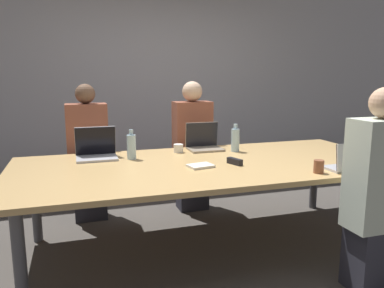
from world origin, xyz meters
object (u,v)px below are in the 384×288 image
person_far_center (192,148)px  person_near_right (377,195)px  bottle_far_center (235,140)px  person_far_left (88,155)px  cup_near_right (319,167)px  laptop_far_center (204,142)px  bottle_near_right (366,154)px  stapler (235,161)px  bottle_far_left (131,146)px  laptop_far_left (96,149)px  cup_far_center (178,148)px  laptop_near_right (350,162)px

person_far_center → person_near_right: bearing=-69.7°
person_far_center → bottle_far_center: 0.65m
bottle_far_center → person_far_left: person_far_left is taller
cup_near_right → bottle_far_center: 0.98m
cup_near_right → laptop_far_center: (-0.53, 1.13, 0.03)m
bottle_near_right → person_far_left: person_far_left is taller
person_far_center → bottle_far_center: (0.26, -0.57, 0.17)m
laptop_far_center → person_far_center: person_far_center is taller
person_far_center → stapler: person_far_center is taller
bottle_near_right → bottle_far_center: (-0.78, 0.85, 0.02)m
person_far_left → bottle_far_left: person_far_left is taller
cup_near_right → bottle_far_center: size_ratio=0.37×
bottle_near_right → bottle_far_center: bearing=132.7°
laptop_far_left → person_far_center: bearing=24.1°
stapler → laptop_far_center: bearing=73.6°
cup_far_center → laptop_far_left: bearing=-178.3°
cup_near_right → person_far_left: (-1.63, 1.53, -0.12)m
person_far_center → laptop_far_left: person_far_center is taller
bottle_far_center → person_far_left: (-1.36, 0.60, -0.19)m
cup_near_right → bottle_far_left: 1.56m
laptop_near_right → stapler: size_ratio=2.02×
person_near_right → stapler: size_ratio=8.97×
bottle_near_right → stapler: size_ratio=1.40×
stapler → person_near_right: bearing=-71.1°
bottle_far_center → bottle_far_left: 1.01m
bottle_far_left → bottle_near_right: bearing=-24.4°
bottle_far_center → cup_near_right: bearing=-73.9°
laptop_far_left → stapler: 1.23m
bottle_near_right → person_far_left: bearing=146.0°
person_far_center → stapler: size_ratio=9.03×
cup_near_right → stapler: size_ratio=0.64×
bottle_far_left → laptop_near_right: bearing=-30.5°
laptop_near_right → bottle_far_left: 1.80m
cup_near_right → person_far_left: bearing=136.7°
laptop_near_right → cup_far_center: 1.52m
cup_far_center → stapler: cup_far_center is taller
bottle_far_left → person_near_right: bearing=-41.9°
laptop_far_left → cup_far_center: bearing=1.7°
person_far_center → cup_far_center: (-0.28, -0.44, 0.10)m
cup_near_right → person_far_center: 1.60m
laptop_far_left → bottle_near_right: bearing=-24.5°
laptop_far_center → stapler: (0.04, -0.68, -0.05)m
person_far_center → person_far_left: person_far_center is taller
laptop_near_right → laptop_far_center: 1.39m
cup_far_center → laptop_far_center: bearing=14.4°
cup_near_right → laptop_far_left: size_ratio=0.28×
bottle_near_right → person_far_center: person_far_center is taller
person_near_right → bottle_near_right: size_ratio=6.40×
laptop_near_right → bottle_far_left: size_ratio=1.20×
laptop_far_center → bottle_far_center: size_ratio=1.24×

